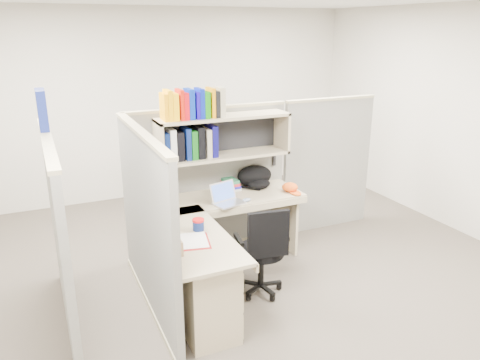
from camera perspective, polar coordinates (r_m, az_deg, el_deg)
name	(u,v)px	position (r m, az deg, el deg)	size (l,w,h in m)	color
ground	(243,285)	(4.71, 0.31, -12.71)	(6.00, 6.00, 0.00)	#3A342D
room_shell	(243,123)	(4.12, 0.35, 7.01)	(6.00, 6.00, 6.00)	beige
cubicle	(189,189)	(4.59, -6.20, -1.14)	(3.79, 1.84, 1.95)	slate
desk	(213,267)	(4.13, -3.25, -10.50)	(1.74, 1.75, 0.73)	tan
laptop	(229,194)	(4.65, -1.34, -1.72)	(0.30, 0.30, 0.21)	silver
backpack	(257,177)	(5.14, 2.04, 0.37)	(0.40, 0.31, 0.23)	black
orange_cap	(290,187)	(5.06, 6.10, -0.87)	(0.17, 0.20, 0.09)	#D54D12
snack_canister	(198,224)	(4.10, -5.10, -5.41)	(0.10, 0.10, 0.10)	#0E1D51
tissue_box	(174,244)	(3.68, -8.07, -7.73)	(0.12, 0.12, 0.18)	#947654
mouse	(247,200)	(4.75, 0.83, -2.44)	(0.09, 0.06, 0.03)	#7C8EB1
paper_cup	(214,190)	(4.93, -3.14, -1.24)	(0.07, 0.07, 0.10)	silver
book_stack	(230,184)	(5.10, -1.19, -0.52)	(0.17, 0.22, 0.11)	slate
loose_paper	(193,240)	(3.93, -5.71, -7.33)	(0.23, 0.30, 0.00)	white
task_chair	(262,264)	(4.42, 2.73, -10.21)	(0.50, 0.46, 0.91)	black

